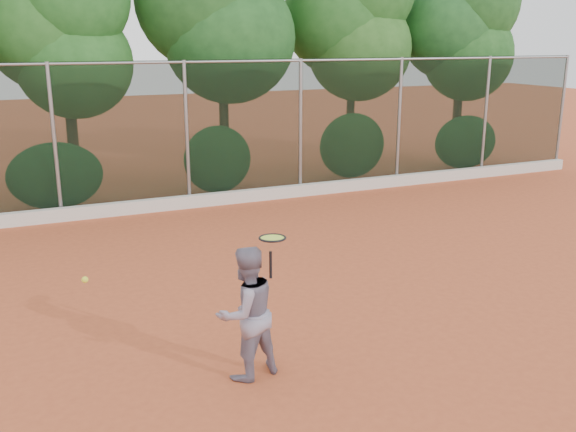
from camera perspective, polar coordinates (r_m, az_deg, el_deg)
name	(u,v)px	position (r m, az deg, el deg)	size (l,w,h in m)	color
ground	(315,312)	(9.75, 2.40, -8.54)	(80.00, 80.00, 0.00)	#BC512C
concrete_curb	(192,201)	(15.79, -8.57, 1.29)	(24.00, 0.20, 0.30)	silver
tennis_player	(246,313)	(7.71, -3.72, -8.60)	(0.80, 0.62, 1.65)	gray
chainlink_fence	(187,130)	(15.64, -9.00, 7.52)	(24.09, 0.09, 3.50)	black
foliage_backdrop	(141,21)	(17.31, -12.97, 16.52)	(23.70, 3.63, 7.55)	#4A341C
tennis_racket	(272,241)	(7.46, -1.41, -2.25)	(0.40, 0.40, 0.53)	black
tennis_ball_in_flight	(85,280)	(7.49, -17.60, -5.42)	(0.07, 0.07, 0.07)	yellow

